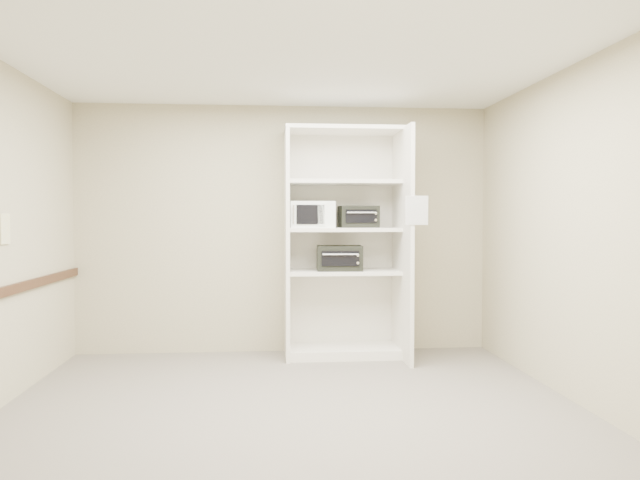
{
  "coord_description": "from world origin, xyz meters",
  "views": [
    {
      "loc": [
        -0.2,
        -4.87,
        1.47
      ],
      "look_at": [
        0.34,
        1.34,
        1.25
      ],
      "focal_mm": 35.0,
      "sensor_mm": 36.0,
      "label": 1
    }
  ],
  "objects": [
    {
      "name": "wall_poster",
      "position": [
        -2.24,
        0.21,
        1.39
      ],
      "size": [
        0.01,
        0.17,
        0.24
      ],
      "primitive_type": "cube",
      "color": "silver",
      "rests_on": "wall_left"
    },
    {
      "name": "toaster_oven_upper",
      "position": [
        0.79,
        1.74,
        1.49
      ],
      "size": [
        0.42,
        0.32,
        0.23
      ],
      "primitive_type": "cube",
      "rotation": [
        0.0,
        0.0,
        0.05
      ],
      "color": "black",
      "rests_on": "shelving_unit"
    },
    {
      "name": "toaster_oven_lower",
      "position": [
        0.57,
        1.65,
        1.05
      ],
      "size": [
        0.49,
        0.38,
        0.26
      ],
      "primitive_type": "cube",
      "rotation": [
        0.0,
        0.0,
        -0.06
      ],
      "color": "black",
      "rests_on": "shelving_unit"
    },
    {
      "name": "shelving_unit",
      "position": [
        0.67,
        1.7,
        1.13
      ],
      "size": [
        1.24,
        0.92,
        2.42
      ],
      "color": "white",
      "rests_on": "floor"
    },
    {
      "name": "microwave",
      "position": [
        0.28,
        1.65,
        1.51
      ],
      "size": [
        0.47,
        0.36,
        0.28
      ],
      "primitive_type": "cube",
      "rotation": [
        0.0,
        0.0,
        -0.02
      ],
      "color": "white",
      "rests_on": "shelving_unit"
    },
    {
      "name": "wall_back",
      "position": [
        0.0,
        2.0,
        1.35
      ],
      "size": [
        4.5,
        0.02,
        2.7
      ],
      "primitive_type": "cube",
      "color": "#BAB18E",
      "rests_on": "ground"
    },
    {
      "name": "floor",
      "position": [
        0.0,
        0.0,
        0.0
      ],
      "size": [
        4.5,
        4.0,
        0.01
      ],
      "primitive_type": "cube",
      "color": "#625C53",
      "rests_on": "ground"
    },
    {
      "name": "ceiling",
      "position": [
        0.0,
        0.0,
        2.7
      ],
      "size": [
        4.5,
        4.0,
        0.01
      ],
      "primitive_type": "cube",
      "color": "white"
    },
    {
      "name": "wall_front",
      "position": [
        0.0,
        -2.0,
        1.35
      ],
      "size": [
        4.5,
        0.02,
        2.7
      ],
      "primitive_type": "cube",
      "color": "#BAB18E",
      "rests_on": "ground"
    },
    {
      "name": "paper_sign",
      "position": [
        1.26,
        1.07,
        1.55
      ],
      "size": [
        0.22,
        0.01,
        0.28
      ],
      "primitive_type": "cube",
      "rotation": [
        0.0,
        0.0,
        -0.0
      ],
      "color": "white",
      "rests_on": "shelving_unit"
    },
    {
      "name": "wall_right",
      "position": [
        2.25,
        0.0,
        1.35
      ],
      "size": [
        0.02,
        4.0,
        2.7
      ],
      "primitive_type": "cube",
      "color": "#BAB18E",
      "rests_on": "ground"
    }
  ]
}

